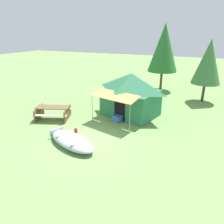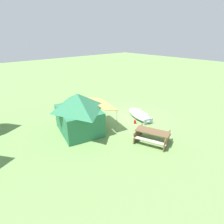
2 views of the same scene
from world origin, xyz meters
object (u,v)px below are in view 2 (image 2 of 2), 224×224
(beached_rowboat, at_px, (139,114))
(canvas_cabin_tent, at_px, (79,112))
(cooler_box, at_px, (98,124))
(picnic_table, at_px, (152,135))
(fuel_can, at_px, (135,122))

(beached_rowboat, relative_size, canvas_cabin_tent, 0.74)
(cooler_box, bearing_deg, picnic_table, -162.44)
(canvas_cabin_tent, height_order, fuel_can, canvas_cabin_tent)
(picnic_table, bearing_deg, canvas_cabin_tent, 31.47)
(cooler_box, bearing_deg, canvas_cabin_tent, 75.28)
(fuel_can, bearing_deg, cooler_box, 59.20)
(picnic_table, distance_m, cooler_box, 3.97)
(canvas_cabin_tent, bearing_deg, fuel_can, -115.41)
(fuel_can, bearing_deg, beached_rowboat, -65.04)
(beached_rowboat, distance_m, cooler_box, 3.55)
(canvas_cabin_tent, xyz_separation_m, fuel_can, (-1.74, -3.66, -1.25))
(beached_rowboat, relative_size, cooler_box, 6.61)
(picnic_table, bearing_deg, beached_rowboat, -37.82)
(picnic_table, relative_size, fuel_can, 8.50)
(picnic_table, xyz_separation_m, cooler_box, (3.77, 1.19, -0.29))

